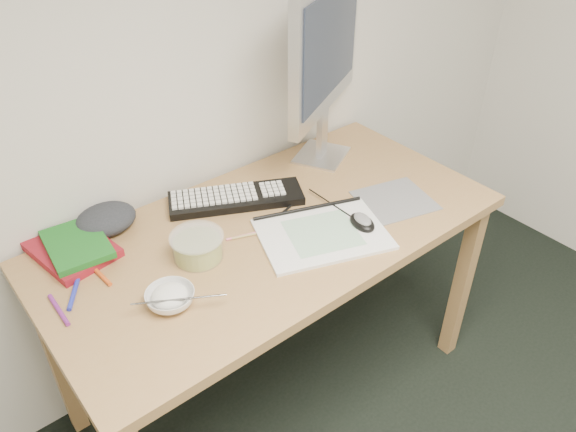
# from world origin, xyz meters

# --- Properties ---
(desk) EXTENTS (1.40, 0.70, 0.75)m
(desk) POSITION_xyz_m (0.15, 1.43, 0.67)
(desk) COLOR #A27A4A
(desk) RESTS_ON ground
(mousepad) EXTENTS (0.27, 0.26, 0.00)m
(mousepad) POSITION_xyz_m (0.54, 1.29, 0.75)
(mousepad) COLOR slate
(mousepad) RESTS_ON desk
(sketchpad) EXTENTS (0.44, 0.38, 0.01)m
(sketchpad) POSITION_xyz_m (0.24, 1.30, 0.76)
(sketchpad) COLOR white
(sketchpad) RESTS_ON desk
(keyboard) EXTENTS (0.44, 0.31, 0.03)m
(keyboard) POSITION_xyz_m (0.14, 1.61, 0.76)
(keyboard) COLOR black
(keyboard) RESTS_ON desk
(monitor) EXTENTS (0.49, 0.29, 0.63)m
(monitor) POSITION_xyz_m (0.55, 1.66, 1.14)
(monitor) COLOR silver
(monitor) RESTS_ON desk
(mouse) EXTENTS (0.08, 0.11, 0.03)m
(mouse) POSITION_xyz_m (0.36, 1.26, 0.78)
(mouse) COLOR black
(mouse) RESTS_ON sketchpad
(rice_bowl) EXTENTS (0.16, 0.16, 0.04)m
(rice_bowl) POSITION_xyz_m (-0.26, 1.33, 0.77)
(rice_bowl) COLOR white
(rice_bowl) RESTS_ON desk
(chopsticks) EXTENTS (0.20, 0.13, 0.02)m
(chopsticks) POSITION_xyz_m (-0.25, 1.29, 0.79)
(chopsticks) COLOR silver
(chopsticks) RESTS_ON rice_bowl
(fruit_tub) EXTENTS (0.16, 0.16, 0.07)m
(fruit_tub) POSITION_xyz_m (-0.10, 1.45, 0.79)
(fruit_tub) COLOR #F0ED55
(fruit_tub) RESTS_ON desk
(book_red) EXTENTS (0.22, 0.27, 0.02)m
(book_red) POSITION_xyz_m (-0.37, 1.69, 0.76)
(book_red) COLOR maroon
(book_red) RESTS_ON desk
(book_green) EXTENTS (0.18, 0.23, 0.02)m
(book_green) POSITION_xyz_m (-0.36, 1.68, 0.78)
(book_green) COLOR #19641D
(book_green) RESTS_ON book_red
(cloth_lump) EXTENTS (0.17, 0.15, 0.06)m
(cloth_lump) POSITION_xyz_m (-0.25, 1.74, 0.78)
(cloth_lump) COLOR #2A2B32
(cloth_lump) RESTS_ON desk
(pencil_pink) EXTENTS (0.17, 0.06, 0.01)m
(pencil_pink) POSITION_xyz_m (0.08, 1.44, 0.75)
(pencil_pink) COLOR pink
(pencil_pink) RESTS_ON desk
(pencil_tan) EXTENTS (0.19, 0.07, 0.01)m
(pencil_tan) POSITION_xyz_m (0.11, 1.42, 0.75)
(pencil_tan) COLOR tan
(pencil_tan) RESTS_ON desk
(pencil_black) EXTENTS (0.20, 0.06, 0.01)m
(pencil_black) POSITION_xyz_m (0.19, 1.46, 0.75)
(pencil_black) COLOR black
(pencil_black) RESTS_ON desk
(marker_blue) EXTENTS (0.08, 0.12, 0.01)m
(marker_blue) POSITION_xyz_m (-0.44, 1.53, 0.76)
(marker_blue) COLOR #212CB6
(marker_blue) RESTS_ON desk
(marker_orange) EXTENTS (0.02, 0.13, 0.01)m
(marker_orange) POSITION_xyz_m (-0.36, 1.56, 0.76)
(marker_orange) COLOR #E3571A
(marker_orange) RESTS_ON desk
(marker_purple) EXTENTS (0.01, 0.13, 0.01)m
(marker_purple) POSITION_xyz_m (-0.49, 1.49, 0.76)
(marker_purple) COLOR #762380
(marker_purple) RESTS_ON desk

